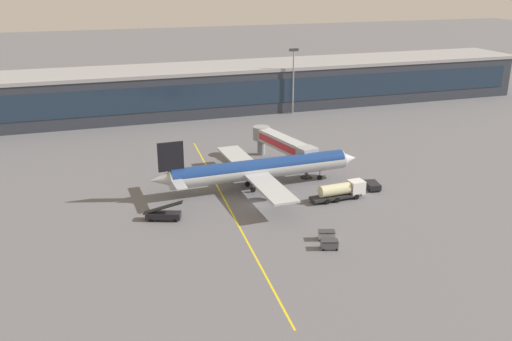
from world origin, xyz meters
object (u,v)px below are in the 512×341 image
fuel_tanker (341,190)px  baggage_cart_1 (326,235)px  pushback_tug (372,185)px  belt_loader (163,215)px  main_airliner (259,169)px  baggage_cart_0 (329,244)px

fuel_tanker → baggage_cart_1: (-9.77, -14.48, -0.96)m
fuel_tanker → pushback_tug: fuel_tanker is taller
pushback_tug → belt_loader: bearing=-177.9°
pushback_tug → baggage_cart_1: baggage_cart_1 is taller
main_airliner → baggage_cart_1: 25.18m
baggage_cart_0 → baggage_cart_1: (0.94, 3.06, 0.00)m
pushback_tug → belt_loader: belt_loader is taller
main_airliner → baggage_cart_0: main_airliner is taller
pushback_tug → belt_loader: 41.55m
belt_loader → baggage_cart_1: belt_loader is taller
fuel_tanker → belt_loader: bearing=178.0°
pushback_tug → baggage_cart_0: baggage_cart_0 is taller
belt_loader → baggage_cart_0: (22.64, -18.70, -0.21)m
fuel_tanker → baggage_cart_1: size_ratio=3.66×
belt_loader → baggage_cart_0: bearing=-39.5°
belt_loader → pushback_tug: bearing=2.1°
fuel_tanker → pushback_tug: bearing=18.3°
pushback_tug → baggage_cart_0: size_ratio=1.37×
fuel_tanker → baggage_cart_0: fuel_tanker is taller
fuel_tanker → baggage_cart_0: bearing=-121.4°
baggage_cart_0 → main_airliner: bearing=94.4°
belt_loader → baggage_cart_0: belt_loader is taller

